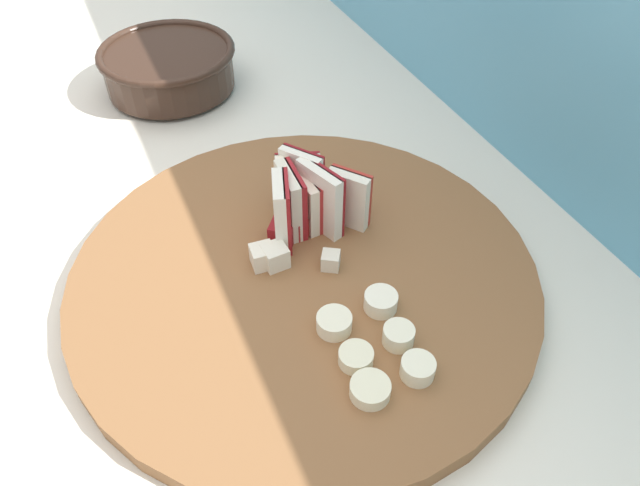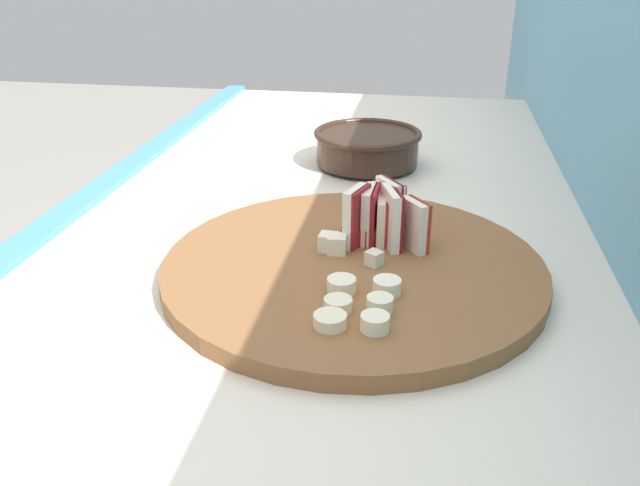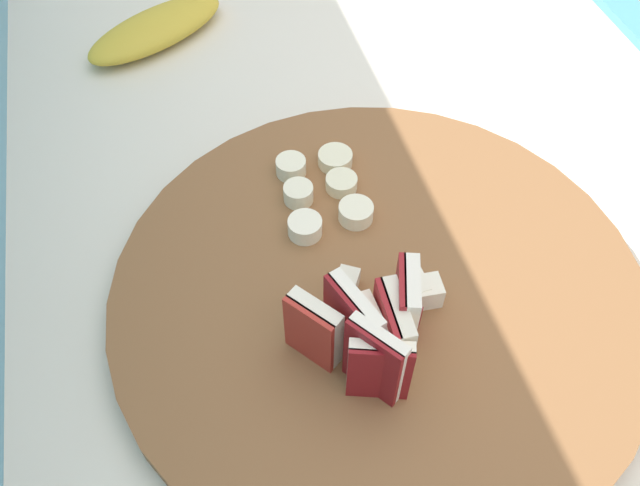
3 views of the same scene
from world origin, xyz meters
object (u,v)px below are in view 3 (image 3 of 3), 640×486
object	(u,v)px
apple_wedge_fan	(371,335)
banana_peel	(156,29)
apple_dice_pile	(400,306)
cutting_board	(378,293)
banana_slice_rows	(321,191)

from	to	relation	value
apple_wedge_fan	banana_peel	distance (m)	0.45
apple_wedge_fan	banana_peel	world-z (taller)	apple_wedge_fan
apple_dice_pile	banana_peel	world-z (taller)	apple_dice_pile
cutting_board	apple_wedge_fan	xyz separation A→B (m)	(-0.05, 0.03, 0.04)
cutting_board	banana_slice_rows	distance (m)	0.10
banana_peel	apple_dice_pile	bearing A→B (deg)	-162.64
cutting_board	apple_dice_pile	distance (m)	0.03
banana_peel	banana_slice_rows	bearing A→B (deg)	-159.76
apple_wedge_fan	apple_dice_pile	distance (m)	0.05
cutting_board	banana_peel	size ratio (longest dim) A/B	2.48
apple_wedge_fan	banana_slice_rows	bearing A→B (deg)	-3.53
apple_dice_pile	banana_slice_rows	xyz separation A→B (m)	(0.13, 0.02, -0.00)
cutting_board	apple_wedge_fan	world-z (taller)	apple_wedge_fan
banana_slice_rows	banana_peel	distance (m)	0.30
apple_dice_pile	banana_slice_rows	bearing A→B (deg)	10.59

